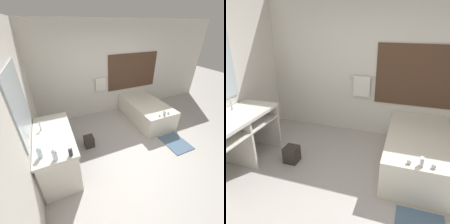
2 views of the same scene
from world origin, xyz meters
The scene contains 6 objects.
ground_plane centered at (0.00, 0.00, 0.00)m, with size 16.00×16.00×0.00m, color #A8A39E.
wall_back_with_blinds centered at (0.03, 2.23, 1.34)m, with size 7.40×0.13×2.70m.
vanity_counter centered at (-1.85, 0.46, 0.63)m, with size 0.67×1.42×0.86m.
sink_faucet centered at (-2.04, 0.66, 0.94)m, with size 0.09×0.04×0.18m.
bathtub centered at (0.81, 1.31, 0.30)m, with size 0.95×1.76×0.67m.
waste_bin centered at (-1.13, 0.79, 0.13)m, with size 0.22×0.22×0.27m.
Camera 2 is at (0.53, -1.83, 2.17)m, focal length 35.00 mm.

